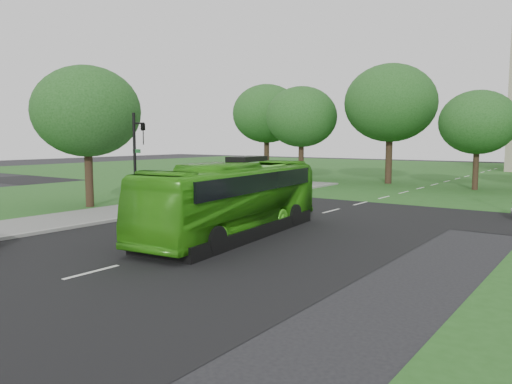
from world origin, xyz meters
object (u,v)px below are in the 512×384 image
tree_park_b (390,103)px  tree_side_near (87,112)px  tree_park_f (267,114)px  traffic_light (137,157)px  tree_park_a (302,117)px  bus (234,199)px  tree_park_c (478,122)px

tree_park_b → tree_side_near: tree_park_b is taller
tree_park_b → tree_park_f: (-14.39, 1.38, -0.48)m
tree_park_b → traffic_light: 27.07m
tree_park_a → traffic_light: size_ratio=1.67×
tree_park_f → bus: (18.00, -28.70, -5.21)m
tree_park_b → traffic_light: size_ratio=1.99×
tree_park_a → tree_park_c: (15.69, 0.71, -0.78)m
tree_side_near → bus: tree_side_near is taller
tree_park_f → bus: tree_park_f is taller
tree_park_b → tree_park_c: tree_park_b is taller
tree_park_c → tree_park_b: bearing=170.3°
tree_park_a → tree_park_c: size_ratio=1.15×
tree_park_b → bus: tree_park_b is taller
tree_park_b → traffic_light: bearing=-97.1°
tree_park_b → tree_park_a: bearing=-165.8°
bus → traffic_light: bearing=167.0°
tree_park_c → traffic_light: bearing=-113.5°
tree_park_c → traffic_light: 27.61m
tree_park_b → traffic_light: (-3.29, -26.56, -4.06)m
tree_park_a → tree_park_c: bearing=2.6°
tree_park_a → tree_park_c: tree_park_a is taller
tree_park_c → bus: size_ratio=0.71×
traffic_light → tree_side_near: bearing=177.9°
tree_park_a → traffic_light: (4.71, -24.53, -2.97)m
tree_park_f → tree_park_b: bearing=-5.5°
tree_park_b → tree_park_c: (7.68, -1.32, -1.88)m
tree_park_a → traffic_light: tree_park_a is taller
tree_park_f → traffic_light: (11.09, -27.94, -3.58)m
tree_side_near → tree_park_c: bearing=55.5°
tree_park_a → tree_side_near: 23.42m
tree_park_a → tree_park_f: 7.26m
tree_side_near → traffic_light: bearing=-11.4°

